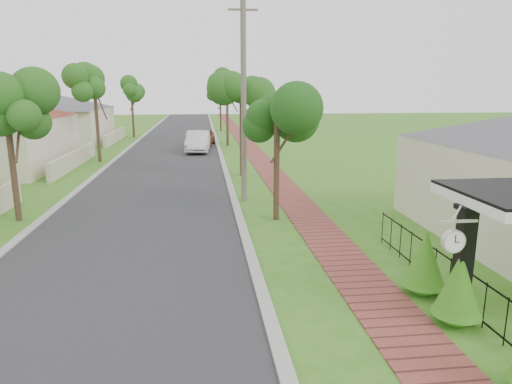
{
  "coord_description": "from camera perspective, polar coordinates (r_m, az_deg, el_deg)",
  "views": [
    {
      "loc": [
        -0.67,
        -9.18,
        4.76
      ],
      "look_at": [
        1.02,
        5.11,
        1.5
      ],
      "focal_mm": 32.0,
      "sensor_mm": 36.0,
      "label": 1
    }
  ],
  "objects": [
    {
      "name": "ground",
      "position": [
        10.36,
        -2.36,
        -14.59
      ],
      "size": [
        160.0,
        160.0,
        0.0
      ],
      "primitive_type": "plane",
      "color": "#3B6F1A",
      "rests_on": "ground"
    },
    {
      "name": "parked_car_white",
      "position": [
        35.58,
        -7.26,
        6.26
      ],
      "size": [
        1.96,
        4.88,
        1.58
      ],
      "primitive_type": "imported",
      "rotation": [
        0.0,
        0.0,
        -0.06
      ],
      "color": "silver",
      "rests_on": "ground"
    },
    {
      "name": "sidewalk",
      "position": [
        29.82,
        0.91,
        3.59
      ],
      "size": [
        1.5,
        120.0,
        0.03
      ],
      "primitive_type": "cube",
      "color": "brown",
      "rests_on": "ground"
    },
    {
      "name": "street_trees",
      "position": [
        36.09,
        -10.47,
        12.21
      ],
      "size": [
        10.7,
        37.65,
        5.89
      ],
      "color": "#382619",
      "rests_on": "ground"
    },
    {
      "name": "porch_post",
      "position": [
        10.36,
        24.37,
        -8.99
      ],
      "size": [
        0.48,
        0.48,
        2.52
      ],
      "color": "black",
      "rests_on": "ground"
    },
    {
      "name": "far_house_grey",
      "position": [
        45.55,
        -25.31,
        8.53
      ],
      "size": [
        15.56,
        15.56,
        4.6
      ],
      "color": "beige",
      "rests_on": "ground"
    },
    {
      "name": "hedge_row",
      "position": [
        10.24,
        24.42,
        -11.15
      ],
      "size": [
        0.89,
        4.61,
        1.97
      ],
      "color": "#2E6F16",
      "rests_on": "ground"
    },
    {
      "name": "parked_car_red",
      "position": [
        39.79,
        -6.56,
        6.83
      ],
      "size": [
        2.25,
        4.28,
        1.39
      ],
      "primitive_type": "imported",
      "rotation": [
        0.0,
        0.0,
        -0.15
      ],
      "color": "#5E130E",
      "rests_on": "ground"
    },
    {
      "name": "kerb_right",
      "position": [
        29.59,
        -4.1,
        3.49
      ],
      "size": [
        0.3,
        120.0,
        0.1
      ],
      "primitive_type": "cube",
      "color": "#9E9E99",
      "rests_on": "ground"
    },
    {
      "name": "near_tree",
      "position": [
        16.43,
        2.65,
        9.25
      ],
      "size": [
        1.84,
        1.84,
        4.73
      ],
      "color": "#382619",
      "rests_on": "ground"
    },
    {
      "name": "station_clock",
      "position": [
        9.52,
        23.48,
        -5.49
      ],
      "size": [
        0.77,
        0.13,
        0.65
      ],
      "color": "silver",
      "rests_on": "ground"
    },
    {
      "name": "road",
      "position": [
        29.66,
        -11.17,
        3.29
      ],
      "size": [
        7.0,
        120.0,
        0.02
      ],
      "primitive_type": "cube",
      "color": "#28282B",
      "rests_on": "ground"
    },
    {
      "name": "utility_pole",
      "position": [
        19.34,
        -1.56,
        11.05
      ],
      "size": [
        1.2,
        0.24,
        8.24
      ],
      "color": "#6C6154",
      "rests_on": "ground"
    },
    {
      "name": "picket_fence",
      "position": [
        11.54,
        23.06,
        -9.8
      ],
      "size": [
        0.03,
        8.02,
        1.0
      ],
      "color": "black",
      "rests_on": "ground"
    },
    {
      "name": "kerb_left",
      "position": [
        30.16,
        -18.1,
        3.06
      ],
      "size": [
        0.3,
        120.0,
        0.1
      ],
      "primitive_type": "cube",
      "color": "#9E9E99",
      "rests_on": "ground"
    }
  ]
}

